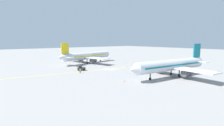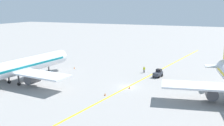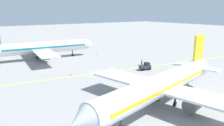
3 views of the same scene
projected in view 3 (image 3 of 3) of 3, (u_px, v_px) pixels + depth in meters
name	position (u px, v px, depth m)	size (l,w,h in m)	color
ground_plane	(101.00, 73.00, 54.83)	(400.00, 400.00, 0.00)	gray
apron_yellow_centreline	(101.00, 73.00, 54.83)	(0.40, 120.00, 0.01)	yellow
airplane_at_gate	(162.00, 85.00, 34.70)	(28.46, 35.25, 10.60)	silver
airplane_adjacent_stand	(42.00, 48.00, 69.59)	(28.35, 35.55, 10.60)	silver
baggage_tug_dark	(145.00, 66.00, 57.52)	(2.24, 3.24, 2.11)	#333842
ground_crew_worker	(142.00, 62.00, 62.70)	(0.58, 0.26, 1.68)	#23232D
traffic_cone_near_nose	(96.00, 54.00, 76.91)	(0.32, 0.32, 0.55)	orange
traffic_cone_mid_apron	(99.00, 73.00, 53.70)	(0.32, 0.32, 0.55)	orange
traffic_cone_by_wingtip	(71.00, 74.00, 52.58)	(0.32, 0.32, 0.55)	orange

